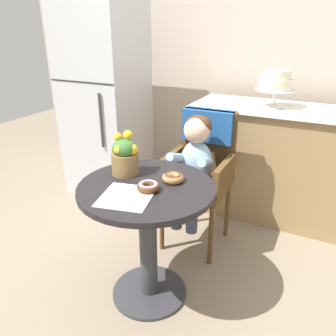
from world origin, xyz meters
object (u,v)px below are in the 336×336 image
Objects in this scene: donut_mid at (148,186)px; wicker_chair at (203,157)px; seated_child at (194,160)px; refrigerator at (106,101)px; donut_front at (173,177)px; tiered_cake_stand at (276,83)px; flower_vase at (125,156)px; cafe_table at (148,220)px.

wicker_chair is at bearing 89.10° from donut_mid.
seated_child is 1.24m from refrigerator.
wicker_chair is 8.17× the size of donut_mid.
seated_child reaches higher than donut_front.
tiered_cake_stand is 0.18× the size of refrigerator.
seated_child is 3.00× the size of flower_vase.
wicker_chair is at bearing -20.14° from refrigerator.
flower_vase reaches higher than donut_front.
donut_mid is at bearing -91.14° from seated_child.
seated_child reaches higher than wicker_chair.
donut_front is 0.07× the size of refrigerator.
refrigerator is (-1.09, 1.15, 0.11)m from donut_mid.
flower_vase is (-0.23, -0.46, 0.15)m from seated_child.
tiered_cake_stand is (0.34, 0.60, 0.45)m from wicker_chair.
refrigerator is (-1.05, 1.10, 0.34)m from cafe_table.
flower_vase is at bearing -113.83° from wicker_chair.
flower_vase is 0.14× the size of refrigerator.
wicker_chair is at bearing 95.12° from donut_front.
seated_child is at bearing -93.49° from wicker_chair.
refrigerator reaches higher than donut_mid.
flower_vase is (-0.18, 0.08, 0.32)m from cafe_table.
seated_child is at bearing 84.86° from cafe_table.
cafe_table is 0.37m from flower_vase.
tiered_cake_stand is 1.47m from refrigerator.
flower_vase is 0.81× the size of tiered_cake_stand.
wicker_chair is 0.56× the size of refrigerator.
flower_vase is (-0.23, -0.62, 0.19)m from wicker_chair.
cafe_table is 0.71m from wicker_chair.
refrigerator reaches higher than donut_front.
flower_vase is 1.37m from tiered_cake_stand.
donut_mid is 0.07× the size of refrigerator.
donut_mid is 0.48× the size of flower_vase.
cafe_table is 0.75× the size of wicker_chair.
donut_mid is (-0.01, -0.74, 0.10)m from wicker_chair.
seated_child is 0.44m from donut_front.
cafe_table is 2.97× the size of flower_vase.
donut_mid is at bearing -104.49° from tiered_cake_stand.
seated_child reaches higher than donut_mid.
seated_child is 6.22× the size of donut_mid.
donut_front reaches higher than cafe_table.
cafe_table is 2.40× the size of tiered_cake_stand.
donut_front is (0.10, 0.10, 0.24)m from cafe_table.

